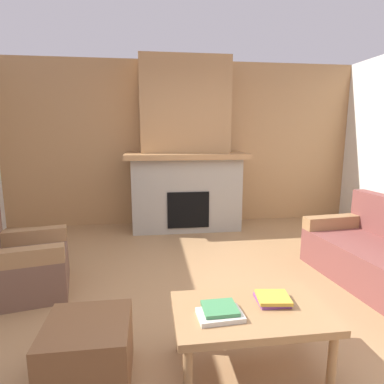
{
  "coord_description": "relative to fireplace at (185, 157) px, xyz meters",
  "views": [
    {
      "loc": [
        -0.57,
        -2.5,
        1.55
      ],
      "look_at": [
        -0.1,
        1.06,
        0.88
      ],
      "focal_mm": 29.99,
      "sensor_mm": 36.0,
      "label": 1
    }
  ],
  "objects": [
    {
      "name": "wall_back_wood_panel",
      "position": [
        0.0,
        0.38,
        0.19
      ],
      "size": [
        6.0,
        0.12,
        2.7
      ],
      "primitive_type": "cube",
      "color": "#A87A4C",
      "rests_on": "ground"
    },
    {
      "name": "book_stack_center",
      "position": [
        0.23,
        -3.24,
        -0.71
      ],
      "size": [
        0.23,
        0.22,
        0.05
      ],
      "color": "#7A3D84",
      "rests_on": "coffee_table"
    },
    {
      "name": "ottoman",
      "position": [
        -0.98,
        -3.27,
        -0.96
      ],
      "size": [
        0.52,
        0.52,
        0.4
      ],
      "primitive_type": "cube",
      "color": "brown",
      "rests_on": "ground"
    },
    {
      "name": "armchair",
      "position": [
        -1.84,
        -2.02,
        -0.87
      ],
      "size": [
        0.9,
        0.9,
        0.85
      ],
      "color": "brown",
      "rests_on": "ground"
    },
    {
      "name": "fireplace",
      "position": [
        0.0,
        0.0,
        0.0
      ],
      "size": [
        1.9,
        0.82,
        2.7
      ],
      "color": "gray",
      "rests_on": "ground"
    },
    {
      "name": "ground",
      "position": [
        0.0,
        -2.62,
        -1.16
      ],
      "size": [
        9.0,
        9.0,
        0.0
      ],
      "primitive_type": "plane",
      "color": "#9E754C"
    },
    {
      "name": "book_stack_near_edge",
      "position": [
        -0.16,
        -3.36,
        -0.71
      ],
      "size": [
        0.29,
        0.23,
        0.05
      ],
      "color": "beige",
      "rests_on": "coffee_table"
    },
    {
      "name": "coffee_table",
      "position": [
        0.06,
        -3.3,
        -0.79
      ],
      "size": [
        1.0,
        0.6,
        0.43
      ],
      "color": "#997047",
      "rests_on": "ground"
    }
  ]
}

